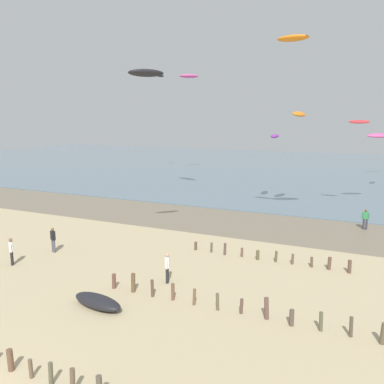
{
  "coord_description": "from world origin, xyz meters",
  "views": [
    {
      "loc": [
        12.05,
        -6.79,
        9.0
      ],
      "look_at": [
        3.06,
        13.2,
        4.86
      ],
      "focal_mm": 37.08,
      "sensor_mm": 36.0,
      "label": 1
    }
  ],
  "objects_px": {
    "person_nearest_camera": "(167,267)",
    "grounded_kite": "(98,302)",
    "person_right_flank": "(11,251)",
    "kite_aloft_6": "(160,76)",
    "person_mid_beach": "(53,239)",
    "kite_aloft_10": "(146,73)",
    "kite_aloft_5": "(275,136)",
    "kite_aloft_0": "(379,136)",
    "kite_aloft_9": "(299,114)",
    "kite_aloft_2": "(359,122)",
    "person_by_waterline": "(365,218)",
    "kite_aloft_4": "(293,38)",
    "kite_aloft_11": "(189,76)"
  },
  "relations": [
    {
      "from": "person_by_waterline",
      "to": "kite_aloft_9",
      "type": "distance_m",
      "value": 10.92
    },
    {
      "from": "person_by_waterline",
      "to": "person_right_flank",
      "type": "relative_size",
      "value": 1.0
    },
    {
      "from": "kite_aloft_10",
      "to": "person_right_flank",
      "type": "bearing_deg",
      "value": 179.89
    },
    {
      "from": "kite_aloft_6",
      "to": "kite_aloft_10",
      "type": "xyz_separation_m",
      "value": [
        17.62,
        -34.24,
        -3.63
      ]
    },
    {
      "from": "kite_aloft_2",
      "to": "kite_aloft_4",
      "type": "relative_size",
      "value": 0.78
    },
    {
      "from": "kite_aloft_2",
      "to": "kite_aloft_10",
      "type": "xyz_separation_m",
      "value": [
        -12.42,
        -17.44,
        3.21
      ]
    },
    {
      "from": "kite_aloft_9",
      "to": "kite_aloft_10",
      "type": "height_order",
      "value": "kite_aloft_10"
    },
    {
      "from": "person_nearest_camera",
      "to": "person_by_waterline",
      "type": "distance_m",
      "value": 18.75
    },
    {
      "from": "person_nearest_camera",
      "to": "person_mid_beach",
      "type": "xyz_separation_m",
      "value": [
        -9.37,
        1.3,
        0.0
      ]
    },
    {
      "from": "person_mid_beach",
      "to": "grounded_kite",
      "type": "relative_size",
      "value": 0.59
    },
    {
      "from": "person_nearest_camera",
      "to": "person_right_flank",
      "type": "xyz_separation_m",
      "value": [
        -10.02,
        -1.57,
        0.0
      ]
    },
    {
      "from": "person_mid_beach",
      "to": "grounded_kite",
      "type": "height_order",
      "value": "person_mid_beach"
    },
    {
      "from": "person_right_flank",
      "to": "kite_aloft_5",
      "type": "height_order",
      "value": "kite_aloft_5"
    },
    {
      "from": "kite_aloft_0",
      "to": "kite_aloft_11",
      "type": "bearing_deg",
      "value": -50.34
    },
    {
      "from": "kite_aloft_2",
      "to": "kite_aloft_5",
      "type": "relative_size",
      "value": 0.75
    },
    {
      "from": "kite_aloft_5",
      "to": "kite_aloft_2",
      "type": "bearing_deg",
      "value": 86.06
    },
    {
      "from": "kite_aloft_10",
      "to": "kite_aloft_9",
      "type": "bearing_deg",
      "value": 17.7
    },
    {
      "from": "person_nearest_camera",
      "to": "kite_aloft_5",
      "type": "xyz_separation_m",
      "value": [
        0.83,
        21.87,
        6.22
      ]
    },
    {
      "from": "kite_aloft_2",
      "to": "person_nearest_camera",
      "type": "bearing_deg",
      "value": -120.13
    },
    {
      "from": "person_mid_beach",
      "to": "kite_aloft_10",
      "type": "relative_size",
      "value": 0.72
    },
    {
      "from": "person_by_waterline",
      "to": "kite_aloft_0",
      "type": "bearing_deg",
      "value": 86.13
    },
    {
      "from": "person_nearest_camera",
      "to": "grounded_kite",
      "type": "xyz_separation_m",
      "value": [
        -1.7,
        -3.96,
        -0.63
      ]
    },
    {
      "from": "person_right_flank",
      "to": "kite_aloft_2",
      "type": "bearing_deg",
      "value": 51.84
    },
    {
      "from": "person_right_flank",
      "to": "kite_aloft_10",
      "type": "height_order",
      "value": "kite_aloft_10"
    },
    {
      "from": "person_nearest_camera",
      "to": "kite_aloft_11",
      "type": "xyz_separation_m",
      "value": [
        -15.95,
        37.73,
        14.16
      ]
    },
    {
      "from": "person_nearest_camera",
      "to": "kite_aloft_9",
      "type": "xyz_separation_m",
      "value": [
        3.55,
        19.21,
        8.37
      ]
    },
    {
      "from": "kite_aloft_5",
      "to": "person_right_flank",
      "type": "bearing_deg",
      "value": -30.53
    },
    {
      "from": "person_mid_beach",
      "to": "kite_aloft_0",
      "type": "height_order",
      "value": "kite_aloft_0"
    },
    {
      "from": "person_right_flank",
      "to": "kite_aloft_4",
      "type": "bearing_deg",
      "value": 44.89
    },
    {
      "from": "person_right_flank",
      "to": "kite_aloft_9",
      "type": "bearing_deg",
      "value": 56.84
    },
    {
      "from": "person_by_waterline",
      "to": "person_right_flank",
      "type": "distance_m",
      "value": 26.47
    },
    {
      "from": "person_mid_beach",
      "to": "kite_aloft_5",
      "type": "relative_size",
      "value": 0.69
    },
    {
      "from": "grounded_kite",
      "to": "kite_aloft_6",
      "type": "bearing_deg",
      "value": 124.18
    },
    {
      "from": "kite_aloft_11",
      "to": "kite_aloft_9",
      "type": "bearing_deg",
      "value": -75.98
    },
    {
      "from": "kite_aloft_9",
      "to": "person_right_flank",
      "type": "bearing_deg",
      "value": 159.65
    },
    {
      "from": "person_right_flank",
      "to": "kite_aloft_6",
      "type": "bearing_deg",
      "value": 105.79
    },
    {
      "from": "grounded_kite",
      "to": "kite_aloft_9",
      "type": "height_order",
      "value": "kite_aloft_9"
    },
    {
      "from": "grounded_kite",
      "to": "kite_aloft_11",
      "type": "xyz_separation_m",
      "value": [
        -14.25,
        41.68,
        14.79
      ]
    },
    {
      "from": "grounded_kite",
      "to": "kite_aloft_2",
      "type": "bearing_deg",
      "value": 77.89
    },
    {
      "from": "grounded_kite",
      "to": "person_nearest_camera",
      "type": "bearing_deg",
      "value": 76.14
    },
    {
      "from": "person_mid_beach",
      "to": "kite_aloft_10",
      "type": "xyz_separation_m",
      "value": [
        5.52,
        3.36,
        10.89
      ]
    },
    {
      "from": "kite_aloft_0",
      "to": "kite_aloft_2",
      "type": "relative_size",
      "value": 1.37
    },
    {
      "from": "grounded_kite",
      "to": "kite_aloft_10",
      "type": "xyz_separation_m",
      "value": [
        -2.14,
        8.62,
        11.52
      ]
    },
    {
      "from": "kite_aloft_4",
      "to": "kite_aloft_10",
      "type": "distance_m",
      "value": 11.35
    },
    {
      "from": "person_right_flank",
      "to": "grounded_kite",
      "type": "xyz_separation_m",
      "value": [
        8.32,
        -2.39,
        -0.63
      ]
    },
    {
      "from": "person_by_waterline",
      "to": "kite_aloft_0",
      "type": "xyz_separation_m",
      "value": [
        0.64,
        9.46,
        6.31
      ]
    },
    {
      "from": "kite_aloft_4",
      "to": "grounded_kite",
      "type": "bearing_deg",
      "value": 77.28
    },
    {
      "from": "grounded_kite",
      "to": "kite_aloft_0",
      "type": "distance_m",
      "value": 32.56
    },
    {
      "from": "person_mid_beach",
      "to": "person_by_waterline",
      "type": "distance_m",
      "value": 24.15
    },
    {
      "from": "kite_aloft_0",
      "to": "kite_aloft_9",
      "type": "relative_size",
      "value": 1.01
    }
  ]
}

